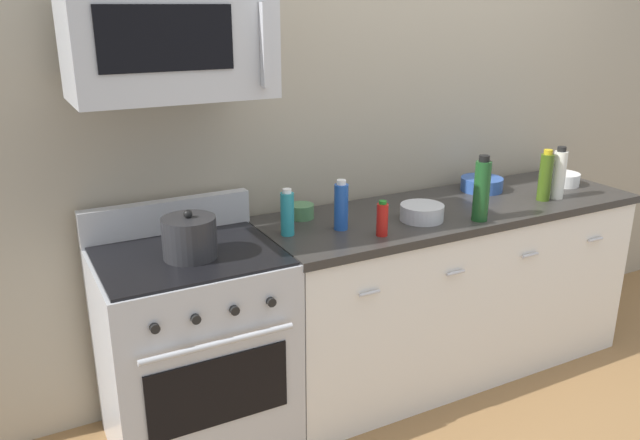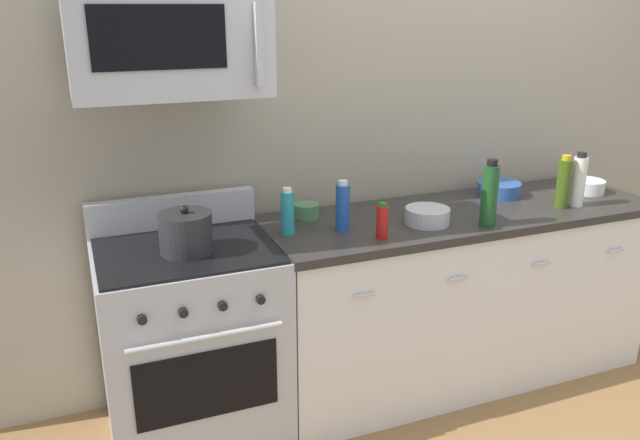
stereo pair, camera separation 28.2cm
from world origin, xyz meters
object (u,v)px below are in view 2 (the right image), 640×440
at_px(bowl_white_ceramic, 586,186).
at_px(bottle_wine_green, 489,195).
at_px(bottle_vinegar_white, 579,181).
at_px(bowl_steel_prep, 427,215).
at_px(bottle_hot_sauce_red, 382,221).
at_px(bottle_dish_soap, 287,212).
at_px(bowl_green_glaze, 306,210).
at_px(bottle_olive_oil, 564,183).
at_px(microwave, 168,43).
at_px(bowl_blue_mixing, 499,188).
at_px(stockpot, 186,233).
at_px(range_oven, 192,342).
at_px(bottle_soda_blue, 343,207).

bearing_deg(bowl_white_ceramic, bottle_wine_green, -162.51).
relative_size(bottle_wine_green, bowl_white_ceramic, 1.64).
height_order(bottle_vinegar_white, bowl_steel_prep, bottle_vinegar_white).
bearing_deg(bottle_wine_green, bottle_hot_sauce_red, 175.85).
distance_m(bottle_dish_soap, bowl_green_glaze, 0.25).
relative_size(bottle_olive_oil, bottle_vinegar_white, 0.97).
bearing_deg(microwave, bottle_dish_soap, -4.78).
distance_m(bottle_olive_oil, bottle_wine_green, 0.52).
bearing_deg(bottle_vinegar_white, bowl_white_ceramic, 36.95).
distance_m(bottle_vinegar_white, bowl_white_ceramic, 0.30).
height_order(bottle_dish_soap, bowl_blue_mixing, bottle_dish_soap).
xyz_separation_m(bottle_wine_green, stockpot, (-1.35, 0.18, -0.06)).
bearing_deg(bottle_dish_soap, bottle_hot_sauce_red, -29.01).
height_order(range_oven, bottle_hot_sauce_red, bottle_hot_sauce_red).
bearing_deg(bowl_green_glaze, bottle_dish_soap, -130.72).
xyz_separation_m(bottle_olive_oil, bowl_steel_prep, (-0.76, 0.03, -0.09)).
bearing_deg(bottle_hot_sauce_red, range_oven, 166.62).
distance_m(bottle_hot_sauce_red, bottle_olive_oil, 1.04).
xyz_separation_m(range_oven, microwave, (0.00, 0.04, 1.28)).
bearing_deg(microwave, bottle_wine_green, -11.68).
distance_m(range_oven, bottle_vinegar_white, 2.05).
bearing_deg(bottle_soda_blue, range_oven, 176.87).
bearing_deg(range_oven, bottle_dish_soap, 0.77).
height_order(microwave, bowl_white_ceramic, microwave).
relative_size(bottle_vinegar_white, bowl_green_glaze, 2.24).
relative_size(bottle_dish_soap, bottle_olive_oil, 0.79).
bearing_deg(bowl_steel_prep, bottle_wine_green, -27.91).
relative_size(bottle_hot_sauce_red, stockpot, 0.74).
bearing_deg(bowl_green_glaze, bottle_olive_oil, -14.68).
bearing_deg(bottle_soda_blue, bowl_blue_mixing, 10.77).
height_order(range_oven, bottle_dish_soap, bottle_dish_soap).
distance_m(microwave, stockpot, 0.75).
relative_size(bottle_hot_sauce_red, bowl_white_ceramic, 0.84).
distance_m(range_oven, bottle_soda_blue, 0.90).
bearing_deg(range_oven, bottle_soda_blue, -3.13).
distance_m(bottle_hot_sauce_red, bottle_wine_green, 0.53).
distance_m(range_oven, bottle_wine_green, 1.50).
bearing_deg(bottle_wine_green, bottle_vinegar_white, 8.41).
distance_m(bottle_olive_oil, stockpot, 1.87).
distance_m(bottle_hot_sauce_red, bowl_white_ceramic, 1.38).
relative_size(bottle_vinegar_white, bowl_blue_mixing, 1.21).
height_order(bottle_dish_soap, bottle_soda_blue, bottle_soda_blue).
xyz_separation_m(bottle_hot_sauce_red, bottle_soda_blue, (-0.12, 0.16, 0.03)).
relative_size(range_oven, bottle_olive_oil, 3.98).
relative_size(bottle_olive_oil, bottle_wine_green, 0.86).
relative_size(bottle_vinegar_white, bowl_steel_prep, 1.33).
bearing_deg(bottle_dish_soap, stockpot, -172.64).
distance_m(bowl_steel_prep, bowl_white_ceramic, 1.08).
xyz_separation_m(bottle_hot_sauce_red, bottle_wine_green, (0.53, -0.04, 0.07)).
height_order(bottle_hot_sauce_red, bottle_olive_oil, bottle_olive_oil).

